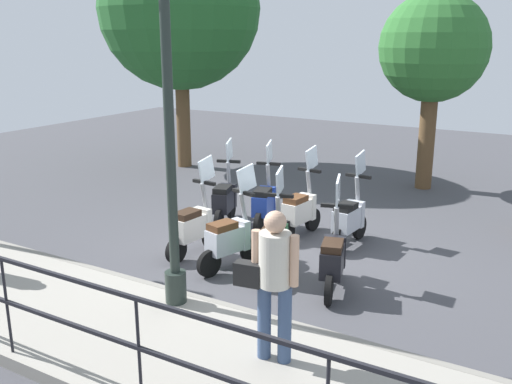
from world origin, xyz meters
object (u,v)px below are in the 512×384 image
lamp_post_near (170,151)px  pedestrian_with_bag (273,275)px  scooter_far_2 (264,202)px  scooter_near_1 (273,244)px  scooter_far_3 (225,199)px  scooter_near_0 (333,258)px  tree_large (180,9)px  scooter_far_1 (300,210)px  scooter_near_3 (194,226)px  tree_distant (434,49)px  scooter_near_2 (230,238)px  scooter_far_0 (349,218)px

lamp_post_near → pedestrian_with_bag: (-0.53, -1.66, -0.99)m
pedestrian_with_bag → scooter_far_2: bearing=22.3°
scooter_near_1 → scooter_far_2: 2.11m
pedestrian_with_bag → scooter_far_3: bearing=30.9°
lamp_post_near → pedestrian_with_bag: size_ratio=2.72×
scooter_near_0 → tree_large: bearing=34.5°
pedestrian_with_bag → scooter_near_1: 2.52m
scooter_near_1 → scooter_far_2: size_ratio=1.00×
scooter_far_1 → scooter_far_2: same height
scooter_near_3 → scooter_far_1: bearing=-28.1°
scooter_near_3 → lamp_post_near: bearing=-144.5°
lamp_post_near → scooter_near_1: bearing=-17.0°
scooter_near_1 → tree_distant: bearing=-19.1°
tree_large → scooter_far_3: size_ratio=3.90×
scooter_near_0 → scooter_near_3: size_ratio=1.00×
tree_large → scooter_far_3: (-3.53, -3.61, -3.50)m
scooter_far_1 → scooter_far_3: 1.47m
pedestrian_with_bag → scooter_near_3: bearing=41.5°
scooter_near_1 → scooter_near_3: size_ratio=1.00×
pedestrian_with_bag → scooter_near_2: bearing=33.7°
tree_distant → scooter_near_2: (-6.16, 1.25, -2.58)m
scooter_far_1 → scooter_near_2: bearing=177.9°
scooter_near_2 → scooter_far_0: same height
scooter_near_0 → lamp_post_near: bearing=120.6°
scooter_far_1 → pedestrian_with_bag: bearing=-151.3°
tree_distant → scooter_near_1: tree_distant is taller
lamp_post_near → scooter_far_2: 3.79m
tree_large → scooter_far_2: bearing=-127.7°
lamp_post_near → scooter_near_0: (1.56, -1.44, -1.58)m
lamp_post_near → scooter_near_1: lamp_post_near is taller
tree_large → scooter_near_3: size_ratio=3.90×
scooter_near_0 → scooter_near_2: bearing=75.3°
scooter_near_2 → scooter_far_1: 1.80m
scooter_near_2 → scooter_near_3: 0.82m
pedestrian_with_bag → scooter_near_2: 2.80m
lamp_post_near → tree_large: size_ratio=0.72×
pedestrian_with_bag → scooter_far_1: 4.17m
tree_distant → scooter_far_3: tree_distant is taller
scooter_near_3 → scooter_far_1: same height
scooter_near_0 → scooter_far_2: bearing=32.2°
pedestrian_with_bag → tree_large: bearing=34.3°
scooter_near_2 → scooter_far_2: size_ratio=1.00×
scooter_near_2 → scooter_near_1: bearing=-64.5°
scooter_far_3 → scooter_near_2: bearing=-161.9°
pedestrian_with_bag → scooter_far_3: pedestrian_with_bag is taller
tree_large → scooter_near_1: size_ratio=3.90×
tree_distant → scooter_near_1: (-6.05, 0.59, -2.58)m
scooter_near_3 → scooter_far_1: (1.60, -1.07, 0.00)m
tree_large → scooter_near_2: tree_large is taller
tree_large → scooter_near_2: size_ratio=3.90×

